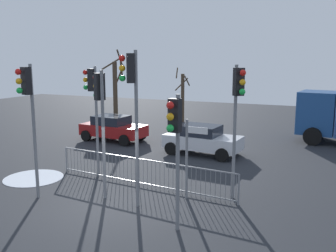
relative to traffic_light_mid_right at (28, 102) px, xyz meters
The scene contains 14 objects.
ground_plane 4.41m from the traffic_light_mid_right, ahead, with size 60.00×60.00×0.00m, color #26282D.
traffic_light_mid_right is the anchor object (origin of this frame).
traffic_light_foreground_right 3.58m from the traffic_light_mid_right, 11.93° to the left, with size 0.50×0.44×5.02m.
traffic_light_mid_left 2.36m from the traffic_light_mid_right, 27.77° to the left, with size 0.52×0.41×4.39m.
traffic_light_rear_right 5.46m from the traffic_light_mid_right, ahead, with size 0.34×0.57×3.83m.
traffic_light_foreground_left 6.89m from the traffic_light_mid_right, 22.78° to the left, with size 0.46×0.47×4.57m.
traffic_light_rear_left 3.27m from the traffic_light_mid_right, 85.47° to the left, with size 0.56×0.37×4.46m.
direction_sign_post 5.61m from the traffic_light_mid_right, 23.86° to the left, with size 0.79×0.11×2.77m.
pedestrian_guard_railing 4.74m from the traffic_light_mid_right, 43.01° to the left, with size 7.65×0.83×1.07m.
car_white_far 9.17m from the traffic_light_mid_right, 67.74° to the left, with size 3.93×2.20×1.47m.
car_red_mid 9.74m from the traffic_light_mid_right, 105.20° to the left, with size 3.92×2.18×1.47m.
bare_tree_left 17.00m from the traffic_light_mid_right, 94.04° to the left, with size 1.20×1.32×4.08m.
bare_tree_centre 17.05m from the traffic_light_mid_right, 111.90° to the left, with size 1.98×1.73×5.42m.
snow_patch_kerb 4.11m from the traffic_light_mid_right, 133.78° to the left, with size 2.34×2.34×0.01m, color silver.
Camera 1 is at (6.38, -9.92, 4.76)m, focal length 40.32 mm.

